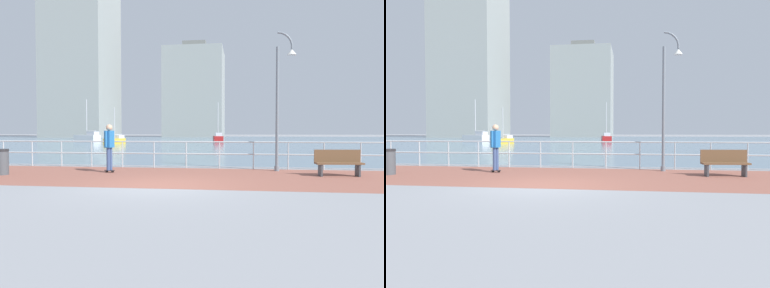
# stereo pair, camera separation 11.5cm
# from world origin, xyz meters

# --- Properties ---
(ground) EXTENTS (220.00, 220.00, 0.00)m
(ground) POSITION_xyz_m (0.00, 40.00, 0.00)
(ground) COLOR gray
(brick_paving) EXTENTS (28.00, 5.53, 0.01)m
(brick_paving) POSITION_xyz_m (0.00, 2.26, 0.00)
(brick_paving) COLOR #935647
(brick_paving) RESTS_ON ground
(harbor_water) EXTENTS (180.00, 88.00, 0.00)m
(harbor_water) POSITION_xyz_m (0.00, 50.03, 0.00)
(harbor_water) COLOR slate
(harbor_water) RESTS_ON ground
(waterfront_railing) EXTENTS (25.25, 0.06, 1.15)m
(waterfront_railing) POSITION_xyz_m (0.00, 5.03, 0.79)
(waterfront_railing) COLOR #B2BCC1
(waterfront_railing) RESTS_ON ground
(lamppost) EXTENTS (0.82, 0.36, 5.44)m
(lamppost) POSITION_xyz_m (3.85, 4.44, 3.01)
(lamppost) COLOR slate
(lamppost) RESTS_ON ground
(skateboarder) EXTENTS (0.41, 0.56, 1.83)m
(skateboarder) POSITION_xyz_m (-2.65, 3.07, 1.11)
(skateboarder) COLOR black
(skateboarder) RESTS_ON ground
(trash_bin) EXTENTS (0.46, 0.46, 0.93)m
(trash_bin) POSITION_xyz_m (-6.21, 1.83, 0.47)
(trash_bin) COLOR #474C51
(trash_bin) RESTS_ON ground
(park_bench) EXTENTS (1.63, 0.58, 0.92)m
(park_bench) POSITION_xyz_m (5.67, 3.08, 0.48)
(park_bench) COLOR brown
(park_bench) RESTS_ON ground
(sailboat_teal) EXTENTS (4.62, 3.20, 6.27)m
(sailboat_teal) POSITION_xyz_m (-20.53, 41.60, 0.60)
(sailboat_teal) COLOR white
(sailboat_teal) RESTS_ON ground
(sailboat_navy) EXTENTS (1.75, 4.13, 5.62)m
(sailboat_navy) POSITION_xyz_m (-1.01, 41.13, 0.54)
(sailboat_navy) COLOR #B21E1E
(sailboat_navy) RESTS_ON ground
(sailboat_gray) EXTENTS (1.86, 3.30, 4.42)m
(sailboat_gray) POSITION_xyz_m (-12.80, 32.03, 0.42)
(sailboat_gray) COLOR gold
(sailboat_gray) RESTS_ON ground
(tower_slate) EXTENTS (14.83, 14.82, 24.60)m
(tower_slate) POSITION_xyz_m (-9.96, 85.32, 11.47)
(tower_slate) COLOR #939993
(tower_slate) RESTS_ON ground
(tower_steel) EXTENTS (15.02, 15.62, 45.97)m
(tower_steel) POSITION_xyz_m (-37.22, 76.36, 22.15)
(tower_steel) COLOR #939993
(tower_steel) RESTS_ON ground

